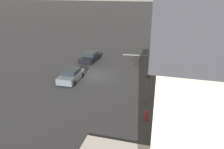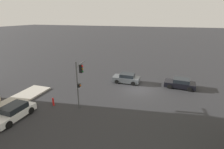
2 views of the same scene
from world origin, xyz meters
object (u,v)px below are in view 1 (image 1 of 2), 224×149
(street_tree, at_px, (183,15))
(fire_hydrant, at_px, (146,115))
(crossing_car_1, at_px, (71,75))
(traffic_signal, at_px, (142,69))
(parked_car_0, at_px, (192,135))
(crossing_car_0, at_px, (90,57))

(street_tree, xyz_separation_m, fire_hydrant, (18.27, -2.62, -5.92))
(crossing_car_1, xyz_separation_m, fire_hydrant, (5.92, 9.45, -0.17))
(traffic_signal, bearing_deg, parked_car_0, -145.17)
(traffic_signal, bearing_deg, street_tree, -19.73)
(crossing_car_1, distance_m, parked_car_0, 15.07)
(street_tree, distance_m, crossing_car_0, 14.62)
(crossing_car_1, bearing_deg, traffic_signal, 69.70)
(parked_car_0, distance_m, fire_hydrant, 3.93)
(street_tree, distance_m, parked_car_0, 21.06)
(street_tree, xyz_separation_m, crossing_car_0, (4.88, -12.51, -5.78))
(parked_car_0, bearing_deg, crossing_car_0, 132.07)
(crossing_car_1, xyz_separation_m, parked_car_0, (7.89, 12.84, -0.00))
(street_tree, xyz_separation_m, crossing_car_1, (12.35, -12.07, -5.75))
(traffic_signal, relative_size, parked_car_0, 1.21)
(street_tree, height_order, parked_car_0, street_tree)
(crossing_car_1, bearing_deg, fire_hydrant, 57.04)
(crossing_car_0, bearing_deg, street_tree, 114.73)
(street_tree, distance_m, fire_hydrant, 19.38)
(crossing_car_0, xyz_separation_m, fire_hydrant, (13.39, 9.89, -0.14))
(crossing_car_0, relative_size, parked_car_0, 0.97)
(street_tree, bearing_deg, fire_hydrant, -8.17)
(crossing_car_0, xyz_separation_m, parked_car_0, (15.37, 13.28, 0.03))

